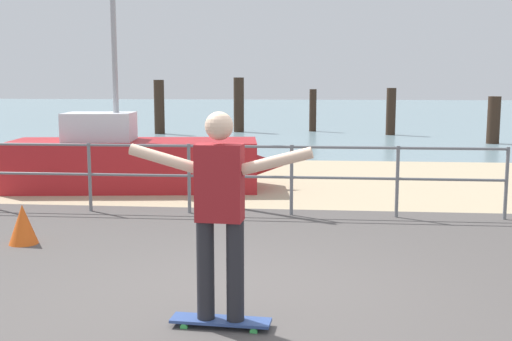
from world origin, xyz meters
name	(u,v)px	position (x,y,z in m)	size (l,w,h in m)	color
beach_strip	(281,180)	(0.00, 7.00, 0.00)	(24.00, 6.00, 0.04)	tan
sea_surface	(306,112)	(0.00, 35.00, 0.00)	(72.00, 50.00, 0.04)	#75939E
railing_fence	(139,167)	(-1.93, 3.60, 0.69)	(10.61, 0.05, 1.05)	slate
sailboat	(143,161)	(-2.42, 5.61, 0.53)	(5.04, 1.92, 5.59)	#B21E23
skateboard	(221,321)	(-0.05, -0.67, 0.07)	(0.81, 0.25, 0.08)	#334C8C
skateboarder	(220,204)	(-0.05, -0.67, 1.02)	(1.45, 0.22, 1.65)	#26262B
groyne_post_0	(159,107)	(-5.08, 17.39, 1.00)	(0.38, 0.38, 1.99)	#332319
groyne_post_1	(239,105)	(-2.27, 18.51, 1.04)	(0.39, 0.39, 2.08)	#332319
groyne_post_2	(313,111)	(0.54, 19.04, 0.82)	(0.27, 0.27, 1.64)	#332319
groyne_post_3	(391,112)	(3.36, 17.69, 0.85)	(0.34, 0.34, 1.70)	#332319
groyne_post_4	(494,120)	(6.17, 14.77, 0.74)	(0.39, 0.39, 1.48)	#332319
traffic_cone	(23,225)	(-2.80, 1.65, 0.25)	(0.36, 0.36, 0.50)	#E55919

